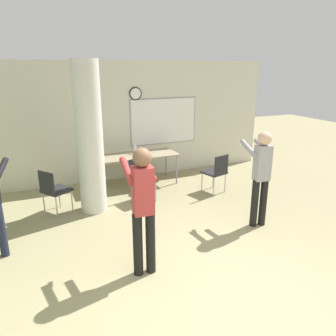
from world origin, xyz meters
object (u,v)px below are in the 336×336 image
chair_mid_room (216,170)px  chair_near_pillar (53,188)px  person_playing_side (261,172)px  folding_table (136,156)px  person_playing_front (143,202)px  bottle_on_table (135,149)px  chair_table_front (141,177)px

chair_mid_room → chair_near_pillar: bearing=175.8°
person_playing_side → folding_table: bearing=115.0°
chair_near_pillar → chair_mid_room: size_ratio=1.00×
person_playing_side → person_playing_front: bearing=-166.7°
bottle_on_table → person_playing_side: bearing=-65.8°
chair_near_pillar → chair_mid_room: bearing=-4.2°
chair_near_pillar → chair_mid_room: 3.36m
bottle_on_table → person_playing_front: person_playing_front is taller
chair_mid_room → person_playing_front: 3.25m
folding_table → person_playing_front: size_ratio=1.08×
person_playing_side → person_playing_front: (-2.28, -0.54, 0.04)m
folding_table → chair_table_front: (-0.21, -0.95, -0.17)m
chair_mid_room → person_playing_side: bearing=-94.5°
chair_table_front → person_playing_side: bearing=-50.5°
chair_mid_room → chair_table_front: bearing=171.7°
folding_table → chair_mid_room: (1.43, -1.19, -0.17)m
chair_mid_room → chair_table_front: (-1.64, 0.24, 0.00)m
chair_near_pillar → person_playing_front: (0.95, -2.38, 0.51)m
chair_mid_room → person_playing_side: size_ratio=0.52×
folding_table → chair_table_front: chair_table_front is taller
folding_table → person_playing_side: person_playing_side is taller
bottle_on_table → chair_mid_room: (1.42, -1.30, -0.31)m
folding_table → chair_mid_room: bearing=-39.9°
bottle_on_table → chair_mid_room: bottle_on_table is taller
folding_table → person_playing_front: (-0.97, -3.32, 0.35)m
chair_mid_room → person_playing_front: bearing=-138.4°
folding_table → bottle_on_table: 0.18m
folding_table → chair_near_pillar: chair_near_pillar is taller
person_playing_front → chair_table_front: bearing=72.1°
chair_near_pillar → person_playing_side: 3.74m
chair_near_pillar → chair_table_front: size_ratio=1.00×
chair_table_front → person_playing_front: (-0.77, -2.37, 0.51)m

